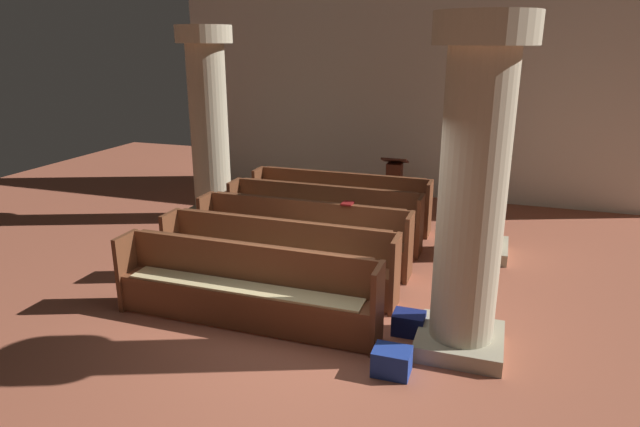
# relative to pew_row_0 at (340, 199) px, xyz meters

# --- Properties ---
(ground_plane) EXTENTS (19.20, 19.20, 0.00)m
(ground_plane) POSITION_rel_pew_row_0_xyz_m (0.71, -3.56, -0.50)
(ground_plane) COLOR #AD5B42
(back_wall) EXTENTS (10.00, 0.16, 4.50)m
(back_wall) POSITION_rel_pew_row_0_xyz_m (0.71, 2.52, 1.75)
(back_wall) COLOR silver
(back_wall) RESTS_ON ground
(pew_row_0) EXTENTS (3.20, 0.46, 0.94)m
(pew_row_0) POSITION_rel_pew_row_0_xyz_m (0.00, 0.00, 0.00)
(pew_row_0) COLOR brown
(pew_row_0) RESTS_ON ground
(pew_row_1) EXTENTS (3.20, 0.46, 0.94)m
(pew_row_1) POSITION_rel_pew_row_0_xyz_m (0.00, -0.95, 0.00)
(pew_row_1) COLOR brown
(pew_row_1) RESTS_ON ground
(pew_row_2) EXTENTS (3.20, 0.47, 0.94)m
(pew_row_2) POSITION_rel_pew_row_0_xyz_m (0.00, -1.91, 0.00)
(pew_row_2) COLOR brown
(pew_row_2) RESTS_ON ground
(pew_row_3) EXTENTS (3.20, 0.46, 0.94)m
(pew_row_3) POSITION_rel_pew_row_0_xyz_m (0.00, -2.86, 0.00)
(pew_row_3) COLOR brown
(pew_row_3) RESTS_ON ground
(pew_row_4) EXTENTS (3.20, 0.46, 0.94)m
(pew_row_4) POSITION_rel_pew_row_0_xyz_m (0.00, -3.82, 0.00)
(pew_row_4) COLOR brown
(pew_row_4) RESTS_ON ground
(pillar_aisle_side) EXTENTS (0.98, 0.98, 3.44)m
(pillar_aisle_side) POSITION_rel_pew_row_0_xyz_m (2.43, -0.61, 1.29)
(pillar_aisle_side) COLOR tan
(pillar_aisle_side) RESTS_ON ground
(pillar_far_side) EXTENTS (0.98, 0.98, 3.44)m
(pillar_far_side) POSITION_rel_pew_row_0_xyz_m (-2.38, -0.29, 1.29)
(pillar_far_side) COLOR tan
(pillar_far_side) RESTS_ON ground
(pillar_aisle_rear) EXTENTS (0.97, 0.97, 3.44)m
(pillar_aisle_rear) POSITION_rel_pew_row_0_xyz_m (2.43, -3.56, 1.29)
(pillar_aisle_rear) COLOR tan
(pillar_aisle_rear) RESTS_ON ground
(lectern) EXTENTS (0.48, 0.45, 1.08)m
(lectern) POSITION_rel_pew_row_0_xyz_m (0.73, 1.19, -0.05)
(lectern) COLOR #411E13
(lectern) RESTS_ON ground
(hymn_book) EXTENTS (0.15, 0.21, 0.02)m
(hymn_book) POSITION_rel_pew_row_0_xyz_m (0.63, -1.72, 0.45)
(hymn_book) COLOR maroon
(hymn_book) RESTS_ON pew_row_2
(kneeler_box_blue) EXTENTS (0.37, 0.29, 0.27)m
(kneeler_box_blue) POSITION_rel_pew_row_0_xyz_m (1.83, -4.26, -0.37)
(kneeler_box_blue) COLOR navy
(kneeler_box_blue) RESTS_ON ground
(kneeler_box_navy) EXTENTS (0.35, 0.28, 0.25)m
(kneeler_box_navy) POSITION_rel_pew_row_0_xyz_m (1.85, -3.41, -0.38)
(kneeler_box_navy) COLOR navy
(kneeler_box_navy) RESTS_ON ground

